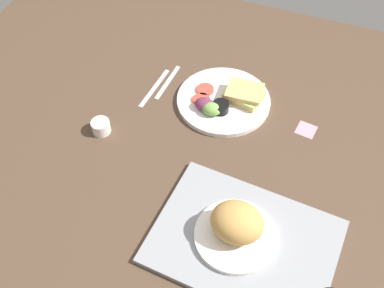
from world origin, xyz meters
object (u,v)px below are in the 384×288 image
(bread_plate_near, at_px, (236,226))
(plate_with_salad, at_px, (225,100))
(espresso_cup, at_px, (101,127))
(serving_tray, at_px, (244,242))
(sticky_note, at_px, (306,130))
(knife, at_px, (154,88))
(fork, at_px, (168,82))

(bread_plate_near, bearing_deg, plate_with_salad, -68.25)
(plate_with_salad, xyz_separation_m, espresso_cup, (0.31, 0.24, 0.00))
(serving_tray, relative_size, sticky_note, 8.04)
(sticky_note, bearing_deg, bread_plate_near, 77.97)
(serving_tray, xyz_separation_m, bread_plate_near, (0.03, -0.01, 0.05))
(bread_plate_near, bearing_deg, serving_tray, 167.38)
(sticky_note, bearing_deg, espresso_cup, 21.56)
(sticky_note, bearing_deg, knife, 0.11)
(bread_plate_near, bearing_deg, espresso_cup, -22.12)
(knife, xyz_separation_m, sticky_note, (-0.50, -0.00, -0.00))
(plate_with_salad, height_order, fork, plate_with_salad)
(bread_plate_near, relative_size, knife, 1.09)
(bread_plate_near, distance_m, sticky_note, 0.44)
(serving_tray, height_order, sticky_note, serving_tray)
(serving_tray, relative_size, knife, 2.37)
(serving_tray, xyz_separation_m, knife, (0.44, -0.43, -0.01))
(serving_tray, distance_m, plate_with_salad, 0.49)
(bread_plate_near, xyz_separation_m, knife, (0.41, -0.42, -0.06))
(plate_with_salad, height_order, espresso_cup, plate_with_salad)
(espresso_cup, bearing_deg, plate_with_salad, -141.95)
(sticky_note, bearing_deg, fork, -4.73)
(knife, bearing_deg, plate_with_salad, 97.92)
(fork, xyz_separation_m, knife, (0.03, 0.04, 0.00))
(espresso_cup, bearing_deg, bread_plate_near, 157.88)
(bread_plate_near, relative_size, espresso_cup, 3.70)
(plate_with_salad, bearing_deg, bread_plate_near, 111.75)
(knife, bearing_deg, espresso_cup, -13.72)
(serving_tray, relative_size, espresso_cup, 8.04)
(serving_tray, distance_m, knife, 0.61)
(bread_plate_near, height_order, fork, bread_plate_near)
(plate_with_salad, bearing_deg, knife, 3.85)
(bread_plate_near, distance_m, espresso_cup, 0.52)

